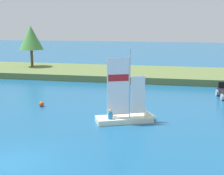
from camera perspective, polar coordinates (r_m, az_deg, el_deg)
The scene contains 5 objects.
ground_plane at distance 17.51m, azimuth -16.56°, elevation -12.30°, with size 200.00×200.00×0.00m, color #195684.
shore_bank at distance 42.54m, azimuth 1.01°, elevation 2.52°, with size 80.00×10.38×0.75m, color #5B703D.
shoreline_tree_centre at distance 46.98m, azimuth -13.77°, elevation 8.30°, with size 3.29×3.29×5.56m.
sailboat at distance 23.36m, azimuth 3.97°, elevation -4.92°, with size 4.55×3.07×5.62m.
channel_buoy at distance 27.84m, azimuth -12.02°, elevation -2.79°, with size 0.42×0.42×0.42m, color #E54C19.
Camera 1 is at (7.93, -14.01, 6.87)m, focal length 53.20 mm.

